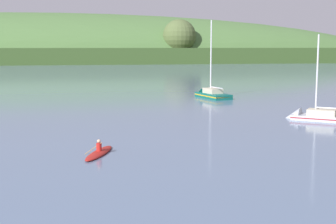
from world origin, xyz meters
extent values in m
cube|color=#314A21|center=(20.08, 202.23, 2.98)|extent=(426.34, 100.57, 5.96)
ellipsoid|color=#476B38|center=(-34.09, 217.89, 0.00)|extent=(343.91, 108.85, 42.71)
sphere|color=#4C5B33|center=(22.82, 192.38, 10.70)|extent=(13.54, 13.54, 13.54)
cube|color=#0F564C|center=(11.62, 57.22, 0.06)|extent=(4.01, 6.01, 1.12)
cone|color=#0F564C|center=(10.72, 59.85, 0.06)|extent=(2.58, 2.04, 2.25)
cube|color=gold|center=(11.62, 57.22, 0.34)|extent=(4.03, 6.01, 0.12)
cube|color=#BCB299|center=(11.57, 57.35, 0.92)|extent=(2.32, 2.88, 0.62)
cylinder|color=silver|center=(11.39, 57.88, 5.15)|extent=(0.16, 0.16, 9.06)
cylinder|color=silver|center=(11.86, 56.50, 1.38)|extent=(1.06, 2.80, 0.13)
cube|color=#ADB2BC|center=(17.81, 38.28, 0.02)|extent=(5.57, 4.58, 0.84)
cone|color=#ADB2BC|center=(15.59, 39.67, 0.02)|extent=(2.19, 2.42, 2.04)
cube|color=maroon|center=(17.81, 38.28, 0.24)|extent=(5.58, 4.59, 0.09)
cube|color=#BCB299|center=(17.70, 38.35, 0.71)|extent=(2.76, 2.47, 0.53)
cylinder|color=silver|center=(17.25, 38.62, 3.95)|extent=(0.15, 0.15, 7.02)
cylinder|color=silver|center=(18.42, 37.90, 1.13)|extent=(2.39, 1.56, 0.12)
ellipsoid|color=maroon|center=(-1.01, 26.75, 0.07)|extent=(1.97, 4.24, 0.30)
cylinder|color=#B21E19|center=(-1.01, 26.75, 0.41)|extent=(0.40, 0.40, 0.55)
sphere|color=tan|center=(-1.01, 26.75, 0.80)|extent=(0.22, 0.22, 0.22)
cylinder|color=olive|center=(-1.40, 26.76, 0.33)|extent=(1.21, 0.38, 0.89)
camera|label=1|loc=(0.57, -1.47, 6.40)|focal=50.95mm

